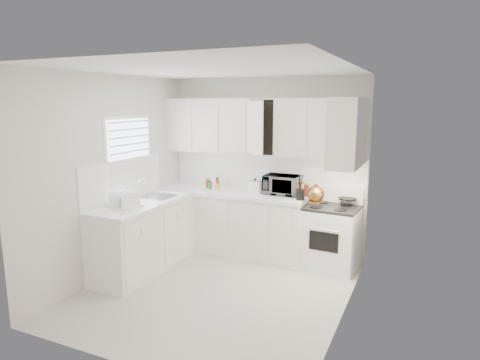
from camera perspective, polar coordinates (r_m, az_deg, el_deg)
The scene contains 31 objects.
floor at distance 5.24m, azimuth -3.28°, elevation -14.87°, with size 3.20×3.20×0.00m, color beige.
ceiling at distance 4.75m, azimuth -3.62°, elevation 14.77°, with size 3.20×3.20×0.00m, color white.
wall_back at distance 6.27m, azimuth 3.41°, elevation 1.82°, with size 3.00×3.00×0.00m, color silver.
wall_front at distance 3.54m, azimuth -15.69°, elevation -5.44°, with size 3.00×3.00×0.00m, color silver.
wall_left at distance 5.68m, azimuth -16.95°, elevation 0.47°, with size 3.20×3.20×0.00m, color silver.
wall_right at distance 4.35m, azimuth 14.34°, elevation -2.39°, with size 3.20×3.20×0.00m, color silver.
window_blinds at distance 5.89m, azimuth -14.70°, elevation 3.39°, with size 0.06×0.96×1.06m, color white, non-canonical shape.
lower_cabinets_back at distance 6.33m, azimuth -0.97°, elevation -5.95°, with size 2.22×0.60×0.90m, color silver, non-canonical shape.
lower_cabinets_left at distance 5.84m, azimuth -12.97°, elevation -7.66°, with size 0.60×1.60×0.90m, color silver, non-canonical shape.
countertop_back at distance 6.21m, azimuth -1.02°, elevation -1.77°, with size 2.24×0.64×0.05m, color white.
countertop_left at distance 5.71m, azimuth -13.08°, elevation -3.14°, with size 0.64×1.62×0.05m, color white.
backsplash_back at distance 6.27m, azimuth 3.37°, elevation 1.13°, with size 2.98×0.02×0.55m, color white.
backsplash_left at distance 5.83m, azimuth -15.55°, elevation 0.05°, with size 0.02×1.60×0.55m, color white.
upper_cabinets_back at distance 6.09m, azimuth 2.87°, elevation 3.47°, with size 3.00×0.33×0.80m, color silver, non-canonical shape.
upper_cabinets_right at distance 5.14m, azimuth 14.27°, elevation 1.83°, with size 0.33×0.90×0.80m, color silver, non-canonical shape.
sink at distance 5.95m, azimuth -11.10°, elevation -1.08°, with size 0.42×0.38×0.30m, color gray, non-canonical shape.
stove at distance 5.86m, azimuth 12.19°, elevation -6.49°, with size 0.72×0.59×1.11m, color white, non-canonical shape.
tea_kettle at distance 5.62m, azimuth 10.25°, elevation -1.75°, with size 0.28×0.24×0.26m, color brown, non-canonical shape.
frying_pan at distance 5.88m, azimuth 14.39°, elevation -2.42°, with size 0.24×0.41×0.04m, color black, non-canonical shape.
microwave at distance 6.01m, azimuth 5.73°, elevation -0.35°, with size 0.50×0.28×0.34m, color gray.
rice_cooker at distance 6.09m, azimuth 2.08°, elevation -0.75°, with size 0.21×0.21×0.21m, color white, non-canonical shape.
paper_towel at distance 6.20m, azimuth 3.75°, elevation -0.28°, with size 0.12×0.12×0.27m, color white.
utensil_crock at distance 5.68m, azimuth 8.23°, elevation -0.92°, with size 0.12×0.12×0.36m, color black, non-canonical shape.
dish_rack at distance 5.47m, azimuth -15.45°, elevation -2.40°, with size 0.40×0.30×0.22m, color white, non-canonical shape.
spice_left_0 at distance 6.51m, azimuth -4.20°, elevation -0.41°, with size 0.06×0.06×0.13m, color brown.
spice_left_1 at distance 6.39m, azimuth -3.99°, elevation -0.60°, with size 0.06×0.06×0.13m, color #417627.
spice_left_2 at distance 6.44m, azimuth -3.02°, elevation -0.51°, with size 0.06×0.06×0.13m, color #B02D17.
spice_left_3 at distance 6.32m, azimuth -2.79°, elevation -0.71°, with size 0.06×0.06×0.13m, color gold.
sauce_right_0 at distance 6.00m, azimuth 8.08°, elevation -1.13°, with size 0.06×0.06×0.19m, color #B02D17.
sauce_right_1 at distance 5.93m, azimuth 8.42°, elevation -1.28°, with size 0.06×0.06×0.19m, color gold.
sauce_right_2 at distance 5.97m, azimuth 9.09°, elevation -1.22°, with size 0.06×0.06×0.19m, color maroon.
Camera 1 is at (2.22, -4.18, 2.25)m, focal length 31.41 mm.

